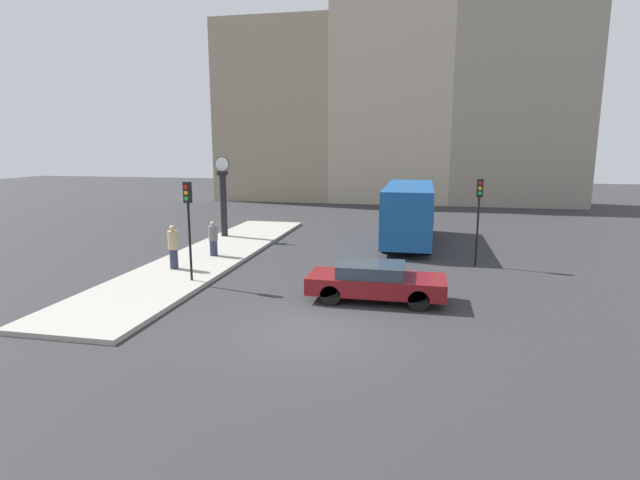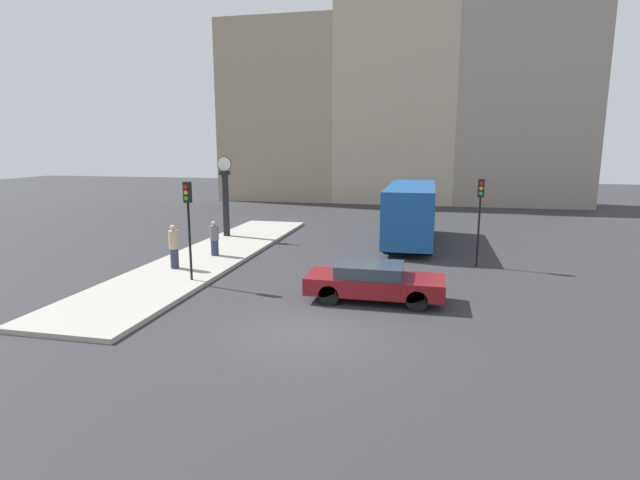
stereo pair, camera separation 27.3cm
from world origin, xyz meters
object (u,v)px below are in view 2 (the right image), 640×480
(bus_distant, at_px, (411,211))
(traffic_light_near, at_px, (188,210))
(pedestrian_grey_jacket, at_px, (214,239))
(traffic_light_far, at_px, (480,204))
(street_clock, at_px, (226,198))
(pedestrian_tan_coat, at_px, (174,247))
(sedan_car, at_px, (374,281))

(bus_distant, bearing_deg, traffic_light_near, -128.14)
(bus_distant, distance_m, traffic_light_near, 12.44)
(traffic_light_near, distance_m, pedestrian_grey_jacket, 4.61)
(pedestrian_grey_jacket, bearing_deg, traffic_light_far, 5.29)
(traffic_light_far, distance_m, street_clock, 13.59)
(pedestrian_grey_jacket, xyz_separation_m, pedestrian_tan_coat, (-0.59, -2.60, 0.12))
(bus_distant, xyz_separation_m, street_clock, (-10.03, -0.81, 0.49))
(sedan_car, relative_size, bus_distant, 0.54)
(sedan_car, bearing_deg, pedestrian_grey_jacket, 148.99)
(street_clock, relative_size, pedestrian_grey_jacket, 2.74)
(bus_distant, height_order, street_clock, street_clock)
(bus_distant, relative_size, pedestrian_grey_jacket, 5.29)
(traffic_light_near, relative_size, traffic_light_far, 0.98)
(traffic_light_far, distance_m, pedestrian_grey_jacket, 11.77)
(street_clock, xyz_separation_m, pedestrian_grey_jacket, (1.46, -4.82, -1.30))
(traffic_light_near, relative_size, pedestrian_tan_coat, 2.04)
(traffic_light_near, bearing_deg, bus_distant, 51.86)
(traffic_light_far, bearing_deg, pedestrian_tan_coat, -163.20)
(sedan_car, bearing_deg, traffic_light_near, 175.22)
(bus_distant, relative_size, pedestrian_tan_coat, 4.67)
(traffic_light_far, relative_size, pedestrian_grey_jacket, 2.35)
(pedestrian_tan_coat, bearing_deg, street_clock, 96.70)
(sedan_car, bearing_deg, pedestrian_tan_coat, 166.02)
(sedan_car, distance_m, bus_distant, 10.41)
(bus_distant, xyz_separation_m, traffic_light_far, (3.03, -4.55, 0.94))
(pedestrian_tan_coat, bearing_deg, traffic_light_near, -45.19)
(sedan_car, xyz_separation_m, street_clock, (-9.28, 9.52, 1.57))
(bus_distant, relative_size, street_clock, 1.93)
(traffic_light_near, distance_m, pedestrian_tan_coat, 2.75)
(traffic_light_far, bearing_deg, traffic_light_near, -154.06)
(pedestrian_grey_jacket, distance_m, pedestrian_tan_coat, 2.67)
(bus_distant, bearing_deg, pedestrian_tan_coat, -138.06)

